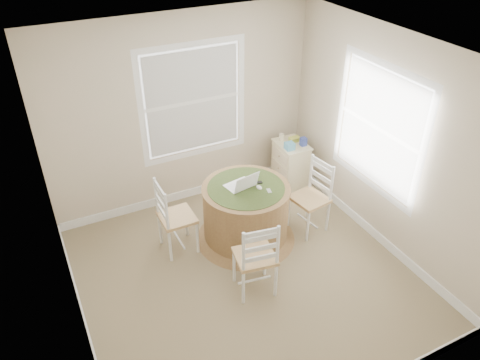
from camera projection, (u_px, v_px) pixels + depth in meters
room at (253, 170)px, 4.88m from camera, size 3.64×3.64×2.64m
round_table at (246, 211)px, 5.76m from camera, size 1.25×1.25×0.77m
chair_left at (177, 217)px, 5.56m from camera, size 0.40×0.42×0.95m
chair_near at (255, 256)px, 4.99m from camera, size 0.48×0.46×0.95m
chair_right at (309, 199)px, 5.88m from camera, size 0.46×0.48×0.95m
laptop at (241, 185)px, 5.56m from camera, size 0.38×0.35×0.23m
mouse at (259, 187)px, 5.55m from camera, size 0.08×0.11×0.03m
phone at (269, 191)px, 5.51m from camera, size 0.06×0.10×0.02m
keys at (260, 183)px, 5.65m from camera, size 0.07×0.06×0.02m
corner_chest at (290, 165)px, 6.81m from camera, size 0.41×0.54×0.70m
tissue_box at (290, 146)px, 6.47m from camera, size 0.12×0.12×0.10m
box_yellow at (294, 139)px, 6.67m from camera, size 0.15×0.10×0.06m
box_blue at (302, 142)px, 6.55m from camera, size 0.08×0.08×0.12m
cup_cream at (283, 137)px, 6.69m from camera, size 0.07×0.07×0.09m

